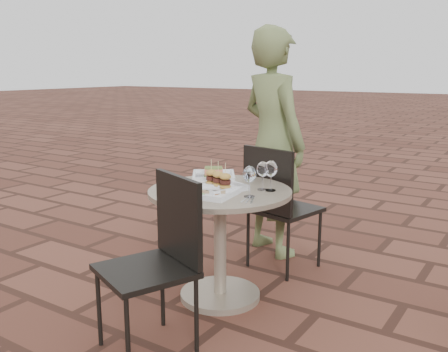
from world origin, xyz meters
The scene contains 13 objects.
ground centered at (0.00, 0.00, 0.00)m, with size 60.00×60.00×0.00m, color brown.
cafe_table centered at (-0.21, 0.28, 0.48)m, with size 0.90×0.90×0.73m.
chair_far centered at (-0.12, 0.89, 0.55)m, with size 0.52×0.52×0.93m.
chair_near centered at (-0.15, -0.36, 0.55)m, with size 0.58×0.58×0.93m.
diner centered at (-0.34, 1.24, 0.90)m, with size 0.65×0.43×1.79m, color #5C6839.
plate_salmon centered at (-0.43, 0.53, 0.75)m, with size 0.40×0.40×0.08m.
plate_sliders centered at (-0.22, 0.28, 0.77)m, with size 0.35×0.35×0.18m.
plate_tuna centered at (-0.17, 0.13, 0.75)m, with size 0.30×0.30×0.03m.
wine_glass_right centered at (0.04, 0.22, 0.86)m, with size 0.08×0.08×0.19m.
wine_glass_mid centered at (0.02, 0.42, 0.86)m, with size 0.08×0.08×0.18m.
wine_glass_far centered at (0.07, 0.43, 0.86)m, with size 0.08×0.08×0.19m.
steel_ramekin centered at (-0.47, 0.43, 0.75)m, with size 0.06×0.06×0.05m, color silver.
cutlery_set centered at (0.07, 0.16, 0.73)m, with size 0.08×0.18×0.00m, color silver, non-canonical shape.
Camera 1 is at (1.48, -2.24, 1.47)m, focal length 40.00 mm.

